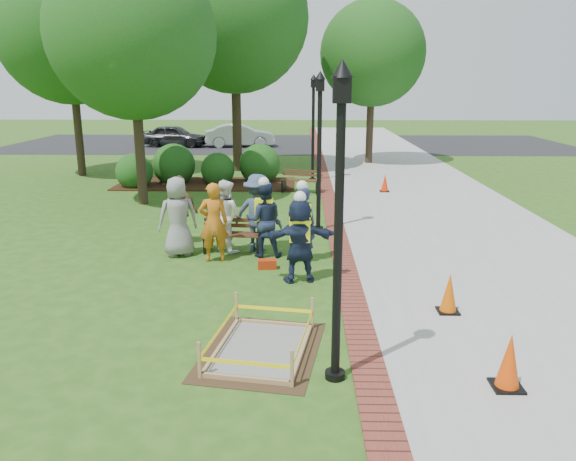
{
  "coord_description": "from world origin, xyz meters",
  "views": [
    {
      "loc": [
        0.75,
        -10.03,
        4.01
      ],
      "look_at": [
        0.5,
        1.2,
        1.0
      ],
      "focal_mm": 35.0,
      "sensor_mm": 36.0,
      "label": 1
    }
  ],
  "objects_px": {
    "cone_front": "(509,363)",
    "hivis_worker_b": "(302,222)",
    "lamp_near": "(339,204)",
    "bench_near": "(233,242)",
    "wet_concrete_pad": "(261,337)",
    "hivis_worker_c": "(264,218)",
    "hivis_worker_a": "(300,237)"
  },
  "relations": [
    {
      "from": "cone_front",
      "to": "hivis_worker_b",
      "type": "relative_size",
      "value": 0.43
    },
    {
      "from": "lamp_near",
      "to": "bench_near",
      "type": "bearing_deg",
      "value": 109.8
    },
    {
      "from": "hivis_worker_b",
      "to": "wet_concrete_pad",
      "type": "bearing_deg",
      "value": -98.01
    },
    {
      "from": "cone_front",
      "to": "lamp_near",
      "type": "distance_m",
      "value": 3.11
    },
    {
      "from": "wet_concrete_pad",
      "to": "lamp_near",
      "type": "height_order",
      "value": "lamp_near"
    },
    {
      "from": "bench_near",
      "to": "lamp_near",
      "type": "height_order",
      "value": "lamp_near"
    },
    {
      "from": "wet_concrete_pad",
      "to": "lamp_near",
      "type": "xyz_separation_m",
      "value": [
        1.08,
        -0.78,
        2.25
      ]
    },
    {
      "from": "lamp_near",
      "to": "cone_front",
      "type": "bearing_deg",
      "value": -5.71
    },
    {
      "from": "bench_near",
      "to": "hivis_worker_c",
      "type": "relative_size",
      "value": 0.8
    },
    {
      "from": "bench_near",
      "to": "hivis_worker_a",
      "type": "height_order",
      "value": "hivis_worker_a"
    },
    {
      "from": "bench_near",
      "to": "hivis_worker_c",
      "type": "height_order",
      "value": "hivis_worker_c"
    },
    {
      "from": "bench_near",
      "to": "hivis_worker_b",
      "type": "xyz_separation_m",
      "value": [
        1.66,
        -0.68,
        0.68
      ]
    },
    {
      "from": "bench_near",
      "to": "lamp_near",
      "type": "relative_size",
      "value": 0.35
    },
    {
      "from": "wet_concrete_pad",
      "to": "bench_near",
      "type": "bearing_deg",
      "value": 101.45
    },
    {
      "from": "hivis_worker_b",
      "to": "hivis_worker_a",
      "type": "bearing_deg",
      "value": -92.0
    },
    {
      "from": "bench_near",
      "to": "wet_concrete_pad",
      "type": "bearing_deg",
      "value": -78.55
    },
    {
      "from": "wet_concrete_pad",
      "to": "cone_front",
      "type": "distance_m",
      "value": 3.52
    },
    {
      "from": "lamp_near",
      "to": "hivis_worker_c",
      "type": "distance_m",
      "value": 5.95
    },
    {
      "from": "wet_concrete_pad",
      "to": "hivis_worker_b",
      "type": "relative_size",
      "value": 1.35
    },
    {
      "from": "lamp_near",
      "to": "wet_concrete_pad",
      "type": "bearing_deg",
      "value": 144.32
    },
    {
      "from": "bench_near",
      "to": "hivis_worker_c",
      "type": "xyz_separation_m",
      "value": [
        0.78,
        -0.29,
        0.68
      ]
    },
    {
      "from": "hivis_worker_a",
      "to": "bench_near",
      "type": "bearing_deg",
      "value": 129.2
    },
    {
      "from": "wet_concrete_pad",
      "to": "bench_near",
      "type": "distance_m",
      "value": 5.21
    },
    {
      "from": "hivis_worker_a",
      "to": "hivis_worker_c",
      "type": "distance_m",
      "value": 1.88
    },
    {
      "from": "wet_concrete_pad",
      "to": "hivis_worker_b",
      "type": "xyz_separation_m",
      "value": [
        0.62,
        4.43,
        0.7
      ]
    },
    {
      "from": "hivis_worker_a",
      "to": "wet_concrete_pad",
      "type": "bearing_deg",
      "value": -100.47
    },
    {
      "from": "bench_near",
      "to": "hivis_worker_b",
      "type": "height_order",
      "value": "hivis_worker_b"
    },
    {
      "from": "wet_concrete_pad",
      "to": "hivis_worker_b",
      "type": "distance_m",
      "value": 4.52
    },
    {
      "from": "wet_concrete_pad",
      "to": "cone_front",
      "type": "bearing_deg",
      "value": -16.62
    },
    {
      "from": "cone_front",
      "to": "hivis_worker_a",
      "type": "bearing_deg",
      "value": 124.08
    },
    {
      "from": "hivis_worker_b",
      "to": "bench_near",
      "type": "bearing_deg",
      "value": 157.83
    },
    {
      "from": "hivis_worker_c",
      "to": "wet_concrete_pad",
      "type": "bearing_deg",
      "value": -86.98
    }
  ]
}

